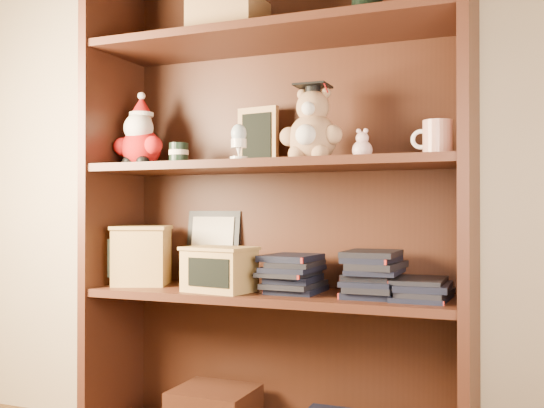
% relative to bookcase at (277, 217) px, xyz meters
% --- Properties ---
extents(bookcase, '(1.20, 0.35, 1.60)m').
position_rel_bookcase_xyz_m(bookcase, '(0.00, 0.00, 0.00)').
color(bookcase, '#3D1D11').
rests_on(bookcase, ground).
extents(shelf_lower, '(1.14, 0.33, 0.02)m').
position_rel_bookcase_xyz_m(shelf_lower, '(0.00, -0.05, -0.24)').
color(shelf_lower, '#3D1D11').
rests_on(shelf_lower, ground).
extents(shelf_upper, '(1.14, 0.33, 0.02)m').
position_rel_bookcase_xyz_m(shelf_upper, '(0.00, -0.05, 0.16)').
color(shelf_upper, '#3D1D11').
rests_on(shelf_upper, ground).
extents(santa_plush, '(0.18, 0.13, 0.26)m').
position_rel_bookcase_xyz_m(santa_plush, '(-0.47, -0.06, 0.27)').
color(santa_plush, '#A50F0F').
rests_on(santa_plush, shelf_upper).
extents(teachers_tin, '(0.06, 0.06, 0.07)m').
position_rel_bookcase_xyz_m(teachers_tin, '(-0.33, -0.05, 0.21)').
color(teachers_tin, black).
rests_on(teachers_tin, shelf_upper).
extents(chalkboard_plaque, '(0.15, 0.09, 0.19)m').
position_rel_bookcase_xyz_m(chalkboard_plaque, '(-0.10, 0.06, 0.26)').
color(chalkboard_plaque, '#9E7547').
rests_on(chalkboard_plaque, shelf_upper).
extents(egg_cup, '(0.05, 0.05, 0.11)m').
position_rel_bookcase_xyz_m(egg_cup, '(-0.08, -0.13, 0.23)').
color(egg_cup, white).
rests_on(egg_cup, shelf_upper).
extents(grad_teddy_bear, '(0.19, 0.17, 0.24)m').
position_rel_bookcase_xyz_m(grad_teddy_bear, '(0.14, -0.06, 0.26)').
color(grad_teddy_bear, '#A37A56').
rests_on(grad_teddy_bear, shelf_upper).
extents(pink_figurine, '(0.06, 0.06, 0.09)m').
position_rel_bookcase_xyz_m(pink_figurine, '(0.29, -0.05, 0.21)').
color(pink_figurine, beige).
rests_on(pink_figurine, shelf_upper).
extents(teacher_mug, '(0.12, 0.08, 0.10)m').
position_rel_bookcase_xyz_m(teacher_mug, '(0.50, -0.05, 0.22)').
color(teacher_mug, silver).
rests_on(teacher_mug, shelf_upper).
extents(certificate_frame, '(0.20, 0.05, 0.25)m').
position_rel_bookcase_xyz_m(certificate_frame, '(-0.28, 0.09, -0.10)').
color(certificate_frame, black).
rests_on(certificate_frame, shelf_lower).
extents(treats_box, '(0.23, 0.23, 0.20)m').
position_rel_bookcase_xyz_m(treats_box, '(-0.47, -0.05, -0.13)').
color(treats_box, '#AF8747').
rests_on(treats_box, shelf_lower).
extents(pencils_box, '(0.23, 0.18, 0.14)m').
position_rel_bookcase_xyz_m(pencils_box, '(-0.15, -0.12, -0.16)').
color(pencils_box, '#AF8747').
rests_on(pencils_box, shelf_lower).
extents(book_stack_left, '(0.14, 0.20, 0.11)m').
position_rel_bookcase_xyz_m(book_stack_left, '(0.07, -0.05, -0.17)').
color(book_stack_left, black).
rests_on(book_stack_left, shelf_lower).
extents(book_stack_mid, '(0.14, 0.20, 0.13)m').
position_rel_bookcase_xyz_m(book_stack_mid, '(0.32, -0.05, -0.16)').
color(book_stack_mid, black).
rests_on(book_stack_mid, shelf_lower).
extents(book_stack_right, '(0.14, 0.20, 0.06)m').
position_rel_bookcase_xyz_m(book_stack_right, '(0.46, -0.05, -0.20)').
color(book_stack_right, black).
rests_on(book_stack_right, shelf_lower).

